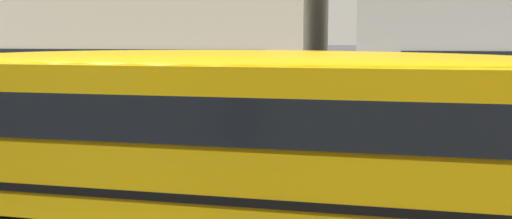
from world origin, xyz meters
name	(u,v)px	position (x,y,z in m)	size (l,w,h in m)	color
ground_plane	(154,198)	(0.00, 0.00, 0.00)	(400.00, 400.00, 0.00)	#424244
sidewalk_far	(246,128)	(0.00, 7.34, 0.01)	(120.00, 3.00, 0.01)	gray
lane_centreline	(154,198)	(0.00, 0.00, 0.00)	(110.00, 0.16, 0.01)	silver
school_bus	(224,127)	(1.71, -1.36, 1.61)	(12.14, 2.87, 2.71)	yellow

